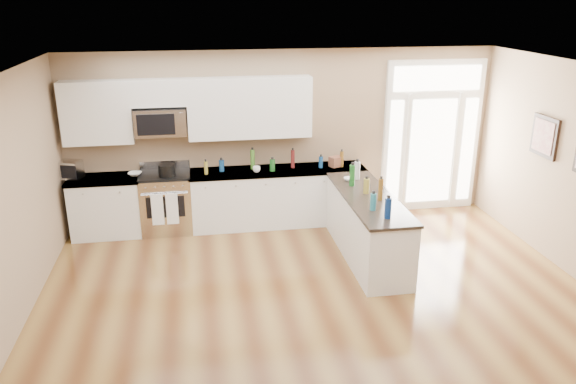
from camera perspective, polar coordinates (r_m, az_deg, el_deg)
The scene contains 19 objects.
ground at distance 6.23m, azimuth 5.62°, elevation -16.09°, with size 8.00×8.00×0.00m, color #583218.
room_shell at distance 5.42m, azimuth 6.21°, elevation -1.24°, with size 8.00×8.00×8.00m.
back_cabinet_left at distance 9.25m, azimuth -17.92°, elevation -1.55°, with size 1.10×0.66×0.94m.
back_cabinet_right at distance 9.22m, azimuth -1.04°, elevation -0.65°, with size 2.85×0.66×0.94m.
peninsula_cabinet at distance 8.13m, azimuth 8.03°, elevation -3.71°, with size 0.69×2.32×0.94m.
upper_cabinet_left at distance 8.99m, azimuth -18.85°, elevation 7.65°, with size 1.04×0.33×0.95m, color silver.
upper_cabinet_right at distance 8.91m, azimuth -3.91°, elevation 8.54°, with size 1.94×0.33×0.95m, color silver.
upper_cabinet_short at distance 8.84m, azimuth -13.02°, elevation 9.81°, with size 0.82×0.33×0.40m, color silver.
microwave at distance 8.88m, azimuth -12.82°, elevation 6.98°, with size 0.78×0.41×0.42m.
entry_door at distance 9.94m, azimuth 14.38°, elevation 5.46°, with size 1.70×0.10×2.60m.
wall_art_near at distance 8.80m, azimuth 24.61°, elevation 5.16°, with size 0.05×0.58×0.58m.
kitchen_range at distance 9.14m, azimuth -12.24°, elevation -1.02°, with size 0.79×0.70×1.08m.
stockpot at distance 8.86m, azimuth -12.21°, elevation 2.23°, with size 0.26×0.26×0.20m, color black.
toaster_oven at distance 9.20m, azimuth -21.23°, elevation 2.14°, with size 0.32×0.25×0.27m, color silver.
cardboard_box at distance 9.22m, azimuth 4.89°, elevation 3.11°, with size 0.20×0.15×0.16m, color brown.
bowl_left at distance 9.05m, azimuth -15.30°, elevation 1.79°, with size 0.20×0.20×0.05m, color white.
bowl_peninsula at distance 8.54m, azimuth 6.19°, elevation 1.31°, with size 0.15×0.15×0.05m, color white.
cup_counter at distance 8.90m, azimuth -3.22°, elevation 2.32°, with size 0.12×0.12×0.09m, color white.
counter_bottles at distance 8.35m, azimuth 3.61°, elevation 1.70°, with size 2.39×2.44×0.32m.
Camera 1 is at (-1.40, -4.87, 3.62)m, focal length 35.00 mm.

